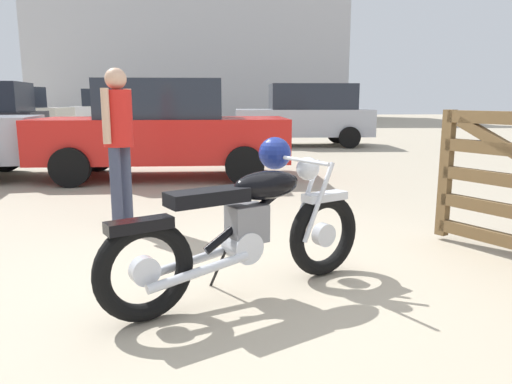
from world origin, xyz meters
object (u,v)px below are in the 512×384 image
(red_hatchback_near, at_px, (306,114))
(white_estate_far, at_px, (120,109))
(silver_sedan_mid, at_px, (9,112))
(dark_sedan_left, at_px, (163,129))
(bystander, at_px, (118,131))
(vintage_motorcycle, at_px, (249,225))

(red_hatchback_near, xyz_separation_m, white_estate_far, (-6.80, 7.35, 0.00))
(red_hatchback_near, relative_size, white_estate_far, 0.98)
(silver_sedan_mid, distance_m, white_estate_far, 4.79)
(dark_sedan_left, bearing_deg, silver_sedan_mid, -55.58)
(bystander, xyz_separation_m, red_hatchback_near, (3.54, 9.03, -0.10))
(dark_sedan_left, bearing_deg, bystander, 88.63)
(red_hatchback_near, height_order, silver_sedan_mid, same)
(bystander, relative_size, silver_sedan_mid, 0.41)
(vintage_motorcycle, bearing_deg, silver_sedan_mid, 87.85)
(vintage_motorcycle, relative_size, silver_sedan_mid, 0.46)
(red_hatchback_near, distance_m, silver_sedan_mid, 10.60)
(bystander, bearing_deg, dark_sedan_left, -66.60)
(dark_sedan_left, bearing_deg, white_estate_far, -75.70)
(dark_sedan_left, distance_m, red_hatchback_near, 6.67)
(silver_sedan_mid, bearing_deg, dark_sedan_left, -48.93)
(bystander, height_order, red_hatchback_near, red_hatchback_near)
(silver_sedan_mid, relative_size, white_estate_far, 1.01)
(white_estate_far, bearing_deg, red_hatchback_near, -43.19)
(red_hatchback_near, bearing_deg, bystander, 69.96)
(vintage_motorcycle, height_order, red_hatchback_near, red_hatchback_near)
(bystander, bearing_deg, silver_sedan_mid, -38.67)
(bystander, bearing_deg, red_hatchback_near, -86.68)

